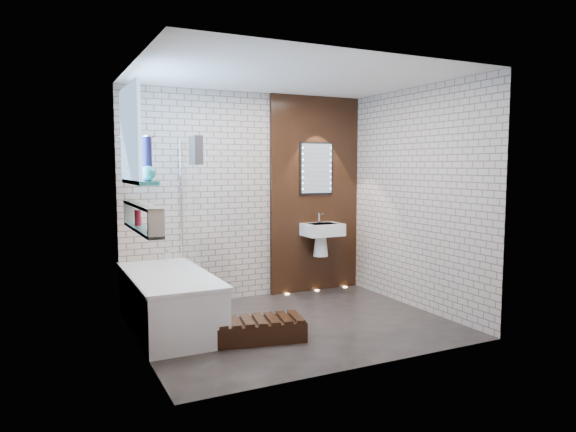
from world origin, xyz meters
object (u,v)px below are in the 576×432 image
bathtub (169,301)px  led_mirror (316,168)px  walnut_step (260,331)px  bath_screen (190,202)px  washbasin (322,234)px

bathtub → led_mirror: led_mirror is taller
bathtub → led_mirror: size_ratio=2.49×
led_mirror → walnut_step: 2.64m
led_mirror → walnut_step: led_mirror is taller
bathtub → led_mirror: 2.68m
walnut_step → led_mirror: bearing=46.1°
bath_screen → led_mirror: (1.82, 0.34, 0.37)m
bath_screen → washbasin: 1.89m
bath_screen → washbasin: bath_screen is taller
bath_screen → walnut_step: (0.34, -1.19, -1.18)m
washbasin → led_mirror: led_mirror is taller
washbasin → walnut_step: washbasin is taller
washbasin → led_mirror: bearing=90.0°
washbasin → bath_screen: bearing=-174.2°
led_mirror → bathtub: bearing=-160.2°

